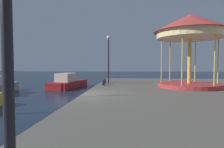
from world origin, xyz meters
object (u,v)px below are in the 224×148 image
at_px(carousel, 190,33).
at_px(lamp_post_mid_promenade, 109,51).
at_px(bollard_north, 105,81).
at_px(bollard_center, 103,82).
at_px(bollard_south, 103,83).
at_px(motorboat_red, 68,82).

distance_m(carousel, lamp_post_mid_promenade, 7.11).
distance_m(lamp_post_mid_promenade, bollard_north, 2.87).
xyz_separation_m(bollard_center, bollard_south, (0.14, -0.71, 0.00)).
bearing_deg(bollard_south, bollard_center, 100.85).
height_order(lamp_post_mid_promenade, bollard_center, lamp_post_mid_promenade).
height_order(bollard_north, bollard_center, same).
bearing_deg(lamp_post_mid_promenade, bollard_south, -96.50).
bearing_deg(bollard_center, bollard_south, -79.15).
relative_size(carousel, bollard_center, 13.88).
xyz_separation_m(carousel, bollard_north, (-6.82, 2.32, -3.95)).
xyz_separation_m(motorboat_red, bollard_north, (4.43, -2.96, 0.41)).
relative_size(motorboat_red, lamp_post_mid_promenade, 1.29).
bearing_deg(bollard_north, carousel, -18.83).
bearing_deg(bollard_center, lamp_post_mid_promenade, 74.68).
bearing_deg(carousel, bollard_south, 174.78).
relative_size(motorboat_red, bollard_north, 14.31).
relative_size(carousel, lamp_post_mid_promenade, 1.25).
xyz_separation_m(bollard_north, bollard_south, (0.09, -1.71, 0.00)).
height_order(motorboat_red, lamp_post_mid_promenade, lamp_post_mid_promenade).
height_order(bollard_center, bollard_south, same).
height_order(motorboat_red, bollard_south, motorboat_red).
distance_m(motorboat_red, lamp_post_mid_promenade, 6.32).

